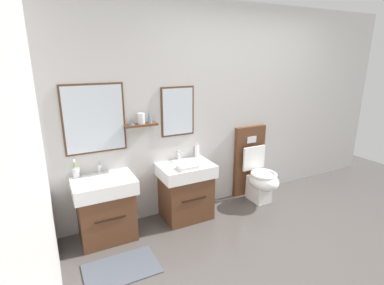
# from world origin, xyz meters

# --- Properties ---
(ground_plane) EXTENTS (6.26, 4.73, 0.10)m
(ground_plane) POSITION_xyz_m (0.00, 0.00, -0.05)
(ground_plane) COLOR #4C4744
(ground_plane) RESTS_ON ground
(wall_back) EXTENTS (5.06, 0.27, 2.56)m
(wall_back) POSITION_xyz_m (-0.02, 1.70, 1.28)
(wall_back) COLOR #B7B5B2
(wall_back) RESTS_ON ground
(wall_left) EXTENTS (0.12, 3.53, 2.56)m
(wall_left) POSITION_xyz_m (-2.47, 0.00, 1.28)
(wall_left) COLOR #B7B5B2
(wall_left) RESTS_ON ground
(bath_mat) EXTENTS (0.68, 0.44, 0.01)m
(bath_mat) POSITION_xyz_m (-1.90, 0.84, 0.01)
(bath_mat) COLOR #474C56
(bath_mat) RESTS_ON ground
(vanity_sink_left) EXTENTS (0.64, 0.49, 0.69)m
(vanity_sink_left) POSITION_xyz_m (-1.90, 1.44, 0.36)
(vanity_sink_left) COLOR #56331E
(vanity_sink_left) RESTS_ON ground
(tap_on_left_sink) EXTENTS (0.03, 0.13, 0.11)m
(tap_on_left_sink) POSITION_xyz_m (-1.90, 1.62, 0.76)
(tap_on_left_sink) COLOR silver
(tap_on_left_sink) RESTS_ON vanity_sink_left
(vanity_sink_right) EXTENTS (0.64, 0.49, 0.69)m
(vanity_sink_right) POSITION_xyz_m (-0.94, 1.44, 0.36)
(vanity_sink_right) COLOR #56331E
(vanity_sink_right) RESTS_ON ground
(tap_on_right_sink) EXTENTS (0.03, 0.13, 0.11)m
(tap_on_right_sink) POSITION_xyz_m (-0.94, 1.62, 0.76)
(tap_on_right_sink) COLOR silver
(tap_on_right_sink) RESTS_ON vanity_sink_right
(toilet) EXTENTS (0.48, 0.62, 1.00)m
(toilet) POSITION_xyz_m (0.14, 1.44, 0.38)
(toilet) COLOR #56331E
(toilet) RESTS_ON ground
(toothbrush_cup) EXTENTS (0.07, 0.07, 0.20)m
(toothbrush_cup) POSITION_xyz_m (-2.14, 1.60, 0.75)
(toothbrush_cup) COLOR silver
(toothbrush_cup) RESTS_ON vanity_sink_left
(soap_dispenser) EXTENTS (0.06, 0.06, 0.18)m
(soap_dispenser) POSITION_xyz_m (-0.69, 1.61, 0.77)
(soap_dispenser) COLOR white
(soap_dispenser) RESTS_ON vanity_sink_right
(folded_hand_towel) EXTENTS (0.22, 0.16, 0.04)m
(folded_hand_towel) POSITION_xyz_m (-0.98, 1.29, 0.71)
(folded_hand_towel) COLOR white
(folded_hand_towel) RESTS_ON vanity_sink_right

